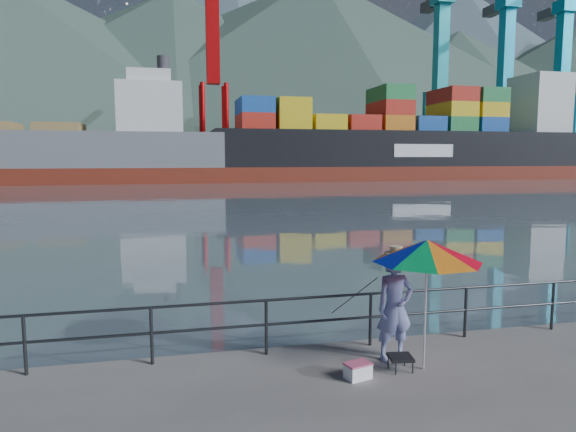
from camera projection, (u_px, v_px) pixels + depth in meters
The scene contains 13 objects.
harbor_water at pixel (181, 170), 133.74m from camera, with size 500.00×280.00×0.00m, color slate.
far_dock at pixel (237, 175), 100.13m from camera, with size 200.00×40.00×0.40m, color #514F4C.
guardrail at pixel (320, 322), 9.45m from camera, with size 22.00×0.06×1.03m.
mountains at pixel (270, 79), 213.53m from camera, with size 600.00×332.80×80.00m.
port_cranes at pixel (356, 89), 94.23m from camera, with size 116.00×28.00×38.40m.
container_stacks at pixel (350, 159), 105.78m from camera, with size 58.00×8.40×7.80m.
fisherman at pixel (395, 307), 8.95m from camera, with size 0.69×0.45×1.88m, color navy.
beach_umbrella at pixel (427, 251), 8.41m from camera, with size 2.26×2.26×2.20m.
folding_stool at pixel (400, 363), 8.57m from camera, with size 0.44×0.44×0.25m.
cooler_bag at pixel (358, 371), 8.26m from camera, with size 0.40×0.27×0.23m, color white.
fishing_rod at pixel (352, 342), 9.89m from camera, with size 0.02×0.02×1.85m, color black.
bulk_carrier at pixel (33, 153), 71.62m from camera, with size 56.60×9.80×14.50m.
container_ship at pixel (418, 143), 85.62m from camera, with size 64.74×10.79×18.10m.
Camera 1 is at (-2.61, -7.10, 3.56)m, focal length 32.00 mm.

